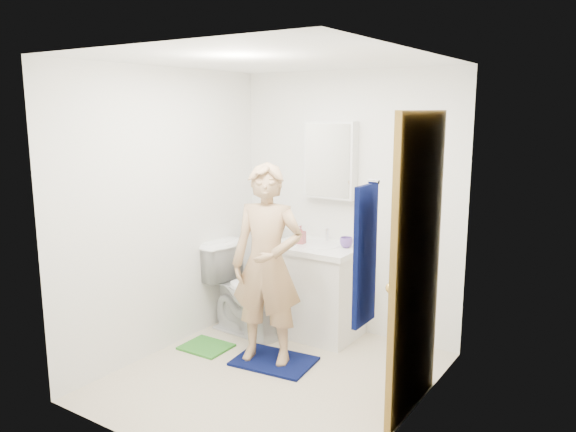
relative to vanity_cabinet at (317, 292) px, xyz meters
The scene contains 22 objects.
floor 1.01m from the vanity_cabinet, 80.69° to the right, with size 2.20×2.40×0.02m, color beige.
ceiling 2.21m from the vanity_cabinet, 80.69° to the right, with size 2.20×2.40×0.02m, color white.
wall_back 0.87m from the vanity_cabinet, 63.05° to the left, with size 2.20×0.02×2.40m, color white.
wall_front 2.28m from the vanity_cabinet, 85.96° to the right, with size 2.20×0.02×2.40m, color white.
wall_left 1.55m from the vanity_cabinet, 136.37° to the right, with size 0.02×2.40×2.40m, color white.
wall_right 1.75m from the vanity_cabinet, 35.99° to the right, with size 0.02×2.40×2.40m, color white.
vanity_cabinet is the anchor object (origin of this frame).
countertop 0.43m from the vanity_cabinet, ahead, with size 0.79×0.59×0.05m, color white.
sink_basin 0.44m from the vanity_cabinet, ahead, with size 0.40×0.40×0.03m, color white.
faucet 0.54m from the vanity_cabinet, 90.00° to the left, with size 0.03×0.03×0.12m, color silver.
medicine_cabinet 1.22m from the vanity_cabinet, 90.00° to the left, with size 0.50×0.12×0.70m, color white.
mirror_panel 1.21m from the vanity_cabinet, 90.00° to the left, with size 0.46×0.01×0.66m, color white.
door 1.57m from the vanity_cabinet, 32.20° to the right, with size 0.05×0.80×2.05m, color olive.
door_knob 1.69m from the vanity_cabinet, 42.72° to the right, with size 0.07×0.07×0.07m, color gold.
towel 2.08m from the vanity_cabinet, 51.53° to the right, with size 0.03×0.24×0.80m, color #060E3F.
towel_hook 2.30m from the vanity_cabinet, 50.60° to the right, with size 0.02×0.02×0.06m, color silver.
toilet 0.64m from the vanity_cabinet, 150.03° to the right, with size 0.47×0.82×0.84m, color white.
bath_mat 0.82m from the vanity_cabinet, 88.54° to the right, with size 0.63×0.45×0.02m, color #060E3F.
green_rug 1.10m from the vanity_cabinet, 128.51° to the right, with size 0.40×0.34×0.02m, color #35852C.
soap_dispenser 0.56m from the vanity_cabinet, 160.70° to the right, with size 0.08×0.08×0.17m, color #B05255.
toothbrush_cup 0.56m from the vanity_cabinet, 13.03° to the left, with size 0.12×0.12×0.09m, color #64469A.
man 0.85m from the vanity_cabinet, 92.90° to the right, with size 0.59×0.39×1.62m, color tan.
Camera 1 is at (2.34, -3.34, 2.06)m, focal length 35.00 mm.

